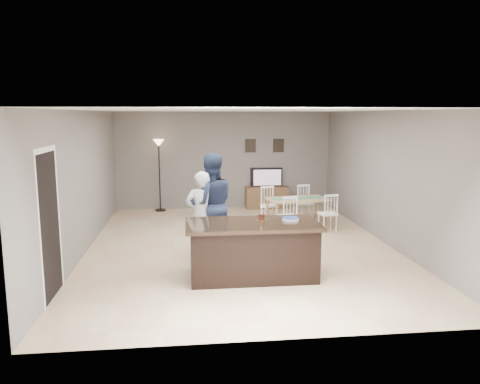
{
  "coord_description": "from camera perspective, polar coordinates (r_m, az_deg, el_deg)",
  "views": [
    {
      "loc": [
        -1.03,
        -9.06,
        2.63
      ],
      "look_at": [
        -0.03,
        -0.3,
        1.16
      ],
      "focal_mm": 35.0,
      "sensor_mm": 36.0,
      "label": 1
    }
  ],
  "objects": [
    {
      "name": "floor",
      "position": [
        9.49,
        -0.0,
        -6.6
      ],
      "size": [
        8.0,
        8.0,
        0.0
      ],
      "primitive_type": "plane",
      "color": "tan",
      "rests_on": "ground"
    },
    {
      "name": "picture_frames",
      "position": [
        13.24,
        3.02,
        5.67
      ],
      "size": [
        1.1,
        0.02,
        0.38
      ],
      "color": "black",
      "rests_on": "room_shell"
    },
    {
      "name": "room_shell",
      "position": [
        9.16,
        -0.0,
        3.53
      ],
      "size": [
        8.0,
        8.0,
        8.0
      ],
      "color": "slate",
      "rests_on": "floor"
    },
    {
      "name": "plate_stack",
      "position": [
        7.75,
        6.18,
        -3.28
      ],
      "size": [
        0.28,
        0.28,
        0.04
      ],
      "color": "white",
      "rests_on": "kitchen_island"
    },
    {
      "name": "kitchen_island",
      "position": [
        7.64,
        1.53,
        -7.04
      ],
      "size": [
        2.15,
        1.1,
        0.9
      ],
      "color": "black",
      "rests_on": "floor"
    },
    {
      "name": "dining_table",
      "position": [
        11.11,
        7.0,
        -1.37
      ],
      "size": [
        1.58,
        1.78,
        0.86
      ],
      "rotation": [
        0.0,
        0.0,
        0.16
      ],
      "color": "tan",
      "rests_on": "floor"
    },
    {
      "name": "birthday_cake",
      "position": [
        7.72,
        2.63,
        -3.04
      ],
      "size": [
        0.15,
        0.15,
        0.23
      ],
      "color": "gold",
      "rests_on": "kitchen_island"
    },
    {
      "name": "tv_console",
      "position": [
        13.23,
        3.32,
        -0.67
      ],
      "size": [
        1.2,
        0.4,
        0.6
      ],
      "primitive_type": "cube",
      "color": "brown",
      "rests_on": "floor"
    },
    {
      "name": "floor_lamp",
      "position": [
        12.85,
        -9.85,
        4.38
      ],
      "size": [
        0.29,
        0.29,
        1.96
      ],
      "color": "black",
      "rests_on": "floor"
    },
    {
      "name": "man",
      "position": [
        8.76,
        -3.6,
        -1.53
      ],
      "size": [
        1.01,
        0.83,
        1.92
      ],
      "primitive_type": "imported",
      "rotation": [
        0.0,
        0.0,
        3.26
      ],
      "color": "#1C263E",
      "rests_on": "floor"
    },
    {
      "name": "tv_screen_glow",
      "position": [
        13.13,
        3.35,
        1.77
      ],
      "size": [
        0.78,
        0.0,
        0.78
      ],
      "primitive_type": "plane",
      "rotation": [
        1.57,
        0.0,
        3.14
      ],
      "color": "#DA5418",
      "rests_on": "tv_console"
    },
    {
      "name": "doorway",
      "position": [
        7.17,
        -22.24,
        -2.25
      ],
      "size": [
        0.0,
        2.1,
        2.65
      ],
      "color": "black",
      "rests_on": "floor"
    },
    {
      "name": "woman",
      "position": [
        8.61,
        -4.7,
        -2.77
      ],
      "size": [
        0.61,
        0.43,
        1.61
      ],
      "primitive_type": "imported",
      "rotation": [
        0.0,
        0.0,
        3.21
      ],
      "color": "silver",
      "rests_on": "floor"
    },
    {
      "name": "television",
      "position": [
        13.21,
        3.29,
        1.79
      ],
      "size": [
        0.91,
        0.12,
        0.53
      ],
      "primitive_type": "imported",
      "rotation": [
        0.0,
        0.0,
        3.14
      ],
      "color": "black",
      "rests_on": "tv_console"
    }
  ]
}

